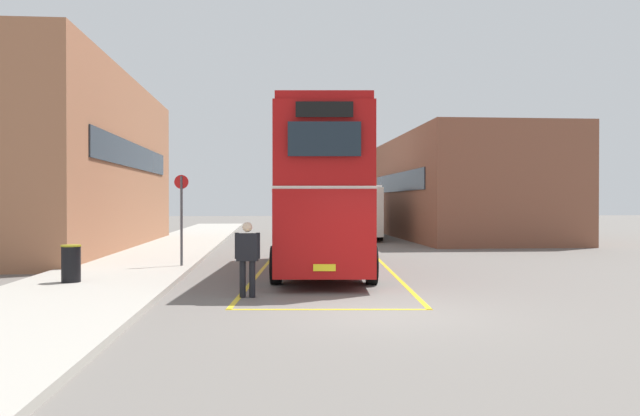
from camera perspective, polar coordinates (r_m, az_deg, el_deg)
ground_plane at (r=26.41m, az=-0.11°, el=-4.09°), size 135.60×135.60×0.00m
sidewalk_left at (r=29.05m, az=-13.41°, el=-3.54°), size 4.00×57.60×0.14m
brick_building_left at (r=29.79m, az=-21.46°, el=3.74°), size 5.23×18.91×7.62m
depot_building_right at (r=38.17m, az=12.74°, el=1.84°), size 7.72×17.47×6.00m
double_decker_bus at (r=19.26m, az=0.29°, el=1.65°), size 3.34×10.01×4.75m
single_deck_bus at (r=36.61m, az=3.10°, el=-0.22°), size 2.89×8.84×3.02m
pedestrian_boarding at (r=14.08m, az=-6.67°, el=-4.20°), size 0.57×0.26×1.70m
litter_bin at (r=16.80m, az=-21.84°, el=-4.73°), size 0.49×0.49×0.93m
bus_stop_sign at (r=20.05m, az=-12.58°, el=-0.30°), size 0.44×0.10×2.86m
bay_marking_yellow at (r=17.53m, az=0.59°, el=-6.46°), size 5.08×12.17×0.01m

